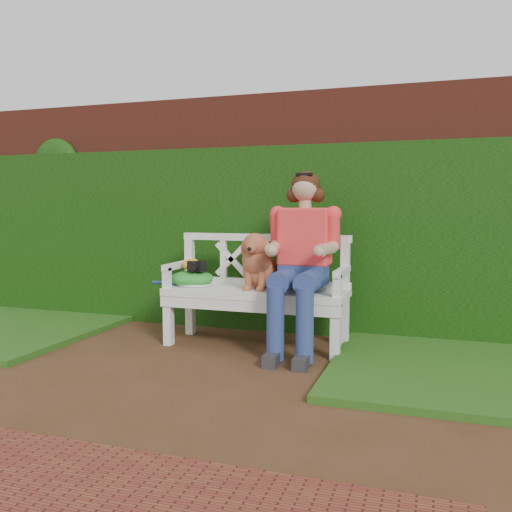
% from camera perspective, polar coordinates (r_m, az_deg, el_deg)
% --- Properties ---
extents(ground, '(60.00, 60.00, 0.00)m').
position_cam_1_polar(ground, '(3.78, -11.12, -12.66)').
color(ground, '#422614').
extents(brick_wall, '(10.00, 0.30, 2.20)m').
position_cam_1_polar(brick_wall, '(5.33, -1.17, 4.65)').
color(brick_wall, maroon).
rests_on(brick_wall, ground).
extents(ivy_hedge, '(10.00, 0.18, 1.70)m').
position_cam_1_polar(ivy_hedge, '(5.13, -1.99, 1.83)').
color(ivy_hedge, '#216112').
rests_on(ivy_hedge, ground).
extents(garden_bench, '(1.64, 0.79, 0.48)m').
position_cam_1_polar(garden_bench, '(4.52, -0.00, -6.46)').
color(garden_bench, white).
rests_on(garden_bench, ground).
extents(seated_woman, '(0.75, 0.91, 1.43)m').
position_cam_1_polar(seated_woman, '(4.32, 5.00, -0.63)').
color(seated_woman, '#D1274A').
rests_on(seated_woman, ground).
extents(dog, '(0.37, 0.46, 0.47)m').
position_cam_1_polar(dog, '(4.45, 0.33, -0.44)').
color(dog, '#9F6A45').
rests_on(dog, garden_bench).
extents(tennis_racket, '(0.58, 0.25, 0.03)m').
position_cam_1_polar(tennis_racket, '(4.67, -6.82, -2.95)').
color(tennis_racket, beige).
rests_on(tennis_racket, garden_bench).
extents(green_bag, '(0.44, 0.37, 0.13)m').
position_cam_1_polar(green_bag, '(4.66, -6.83, -2.34)').
color(green_bag, '#228D20').
rests_on(green_bag, garden_bench).
extents(camera_item, '(0.15, 0.12, 0.09)m').
position_cam_1_polar(camera_item, '(4.60, -6.24, -1.05)').
color(camera_item, black).
rests_on(camera_item, green_bag).
extents(baseball_glove, '(0.17, 0.13, 0.10)m').
position_cam_1_polar(baseball_glove, '(4.65, -6.81, -0.89)').
color(baseball_glove, orange).
rests_on(baseball_glove, green_bag).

